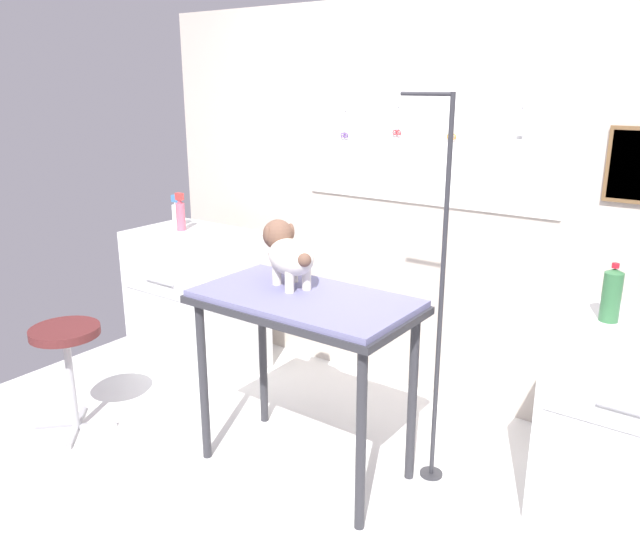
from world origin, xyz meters
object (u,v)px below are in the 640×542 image
at_px(grooming_arm, 439,312).
at_px(spray_bottle_short, 177,213).
at_px(grooming_table, 304,316).
at_px(soda_bottle, 612,295).
at_px(dog, 287,252).
at_px(counter_left, 197,301).
at_px(stool, 66,346).
at_px(cabinet_right, 632,427).

distance_m(grooming_arm, spray_bottle_short, 2.05).
bearing_deg(grooming_table, soda_bottle, 20.54).
xyz_separation_m(grooming_table, dog, (-0.17, 0.08, 0.26)).
height_order(dog, spray_bottle_short, dog).
height_order(grooming_arm, counter_left, grooming_arm).
bearing_deg(spray_bottle_short, stool, -76.51).
bearing_deg(soda_bottle, grooming_arm, -167.60).
relative_size(counter_left, stool, 1.54).
height_order(cabinet_right, spray_bottle_short, spray_bottle_short).
height_order(stool, spray_bottle_short, spray_bottle_short).
bearing_deg(grooming_arm, dog, -162.53).
xyz_separation_m(counter_left, cabinet_right, (2.63, -0.03, -0.01)).
relative_size(dog, spray_bottle_short, 1.92).
bearing_deg(soda_bottle, dog, -165.00).
bearing_deg(cabinet_right, grooming_arm, -167.46).
xyz_separation_m(counter_left, soda_bottle, (2.49, -0.06, 0.56)).
relative_size(spray_bottle_short, soda_bottle, 0.86).
xyz_separation_m(grooming_arm, counter_left, (-1.81, 0.21, -0.38)).
bearing_deg(spray_bottle_short, cabinet_right, -1.81).
relative_size(grooming_table, grooming_arm, 0.58).
height_order(counter_left, stool, counter_left).
bearing_deg(grooming_table, grooming_arm, 29.75).
height_order(grooming_table, grooming_arm, grooming_arm).
relative_size(grooming_table, stool, 1.73).
height_order(grooming_table, soda_bottle, soda_bottle).
relative_size(dog, counter_left, 0.44).
bearing_deg(stool, grooming_table, 20.35).
height_order(grooming_arm, cabinet_right, grooming_arm).
height_order(cabinet_right, stool, cabinet_right).
relative_size(grooming_arm, counter_left, 1.95).
bearing_deg(stool, soda_bottle, 20.45).
bearing_deg(grooming_table, spray_bottle_short, 158.83).
distance_m(spray_bottle_short, soda_bottle, 2.70).
relative_size(grooming_table, spray_bottle_short, 4.98).
bearing_deg(dog, grooming_arm, 17.47).
distance_m(dog, spray_bottle_short, 1.41).
xyz_separation_m(grooming_table, cabinet_right, (1.35, 0.49, -0.35)).
height_order(grooming_table, dog, dog).
distance_m(dog, cabinet_right, 1.68).
height_order(grooming_arm, stool, grooming_arm).
distance_m(grooming_arm, stool, 1.96).
bearing_deg(stool, counter_left, 92.24).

